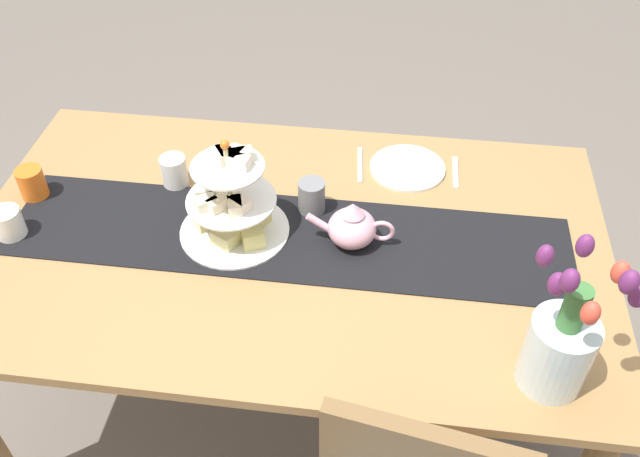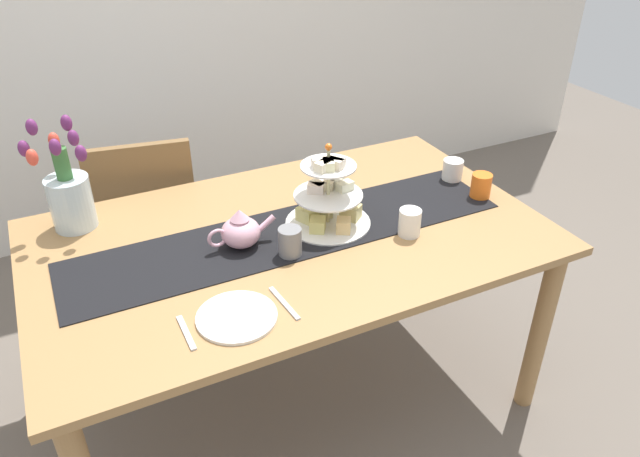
# 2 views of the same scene
# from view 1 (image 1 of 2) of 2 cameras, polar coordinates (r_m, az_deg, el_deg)

# --- Properties ---
(ground_plane) EXTENTS (8.00, 8.00, 0.00)m
(ground_plane) POSITION_cam_1_polar(r_m,az_deg,el_deg) (2.45, -2.17, -13.66)
(ground_plane) COLOR #6B6056
(dining_table) EXTENTS (1.74, 1.05, 0.76)m
(dining_table) POSITION_cam_1_polar(r_m,az_deg,el_deg) (1.92, -2.68, -2.72)
(dining_table) COLOR #A37747
(dining_table) RESTS_ON ground_plane
(table_runner) EXTENTS (1.54, 0.34, 0.00)m
(table_runner) POSITION_cam_1_polar(r_m,az_deg,el_deg) (1.85, -2.79, -0.74)
(table_runner) COLOR black
(table_runner) RESTS_ON dining_table
(tiered_cake_stand) EXTENTS (0.30, 0.30, 0.30)m
(tiered_cake_stand) POSITION_cam_1_polar(r_m,az_deg,el_deg) (1.82, -7.45, 1.90)
(tiered_cake_stand) COLOR beige
(tiered_cake_stand) RESTS_ON table_runner
(teapot) EXTENTS (0.24, 0.13, 0.14)m
(teapot) POSITION_cam_1_polar(r_m,az_deg,el_deg) (1.80, 2.73, 0.15)
(teapot) COLOR #E5A8BC
(teapot) RESTS_ON table_runner
(tulip_vase) EXTENTS (0.20, 0.18, 0.40)m
(tulip_vase) POSITION_cam_1_polar(r_m,az_deg,el_deg) (1.54, 19.61, -8.99)
(tulip_vase) COLOR silver
(tulip_vase) RESTS_ON dining_table
(cream_jug) EXTENTS (0.08, 0.08, 0.08)m
(cream_jug) POSITION_cam_1_polar(r_m,az_deg,el_deg) (2.02, -24.66, 0.39)
(cream_jug) COLOR white
(cream_jug) RESTS_ON dining_table
(dinner_plate_left) EXTENTS (0.23, 0.23, 0.01)m
(dinner_plate_left) POSITION_cam_1_polar(r_m,az_deg,el_deg) (2.10, 7.34, 5.06)
(dinner_plate_left) COLOR white
(dinner_plate_left) RESTS_ON dining_table
(fork_left) EXTENTS (0.02, 0.15, 0.01)m
(fork_left) POSITION_cam_1_polar(r_m,az_deg,el_deg) (2.11, 11.28, 4.64)
(fork_left) COLOR silver
(fork_left) RESTS_ON dining_table
(knife_left) EXTENTS (0.03, 0.17, 0.01)m
(knife_left) POSITION_cam_1_polar(r_m,az_deg,el_deg) (2.10, 3.37, 5.36)
(knife_left) COLOR silver
(knife_left) RESTS_ON dining_table
(mug_grey) EXTENTS (0.08, 0.08, 0.09)m
(mug_grey) POSITION_cam_1_polar(r_m,az_deg,el_deg) (1.90, -0.70, 2.72)
(mug_grey) COLOR slate
(mug_grey) RESTS_ON table_runner
(mug_white_text) EXTENTS (0.08, 0.08, 0.09)m
(mug_white_text) POSITION_cam_1_polar(r_m,az_deg,el_deg) (2.04, -12.12, 4.70)
(mug_white_text) COLOR white
(mug_white_text) RESTS_ON dining_table
(mug_orange) EXTENTS (0.08, 0.08, 0.09)m
(mug_orange) POSITION_cam_1_polar(r_m,az_deg,el_deg) (2.12, -22.99, 3.51)
(mug_orange) COLOR orange
(mug_orange) RESTS_ON dining_table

